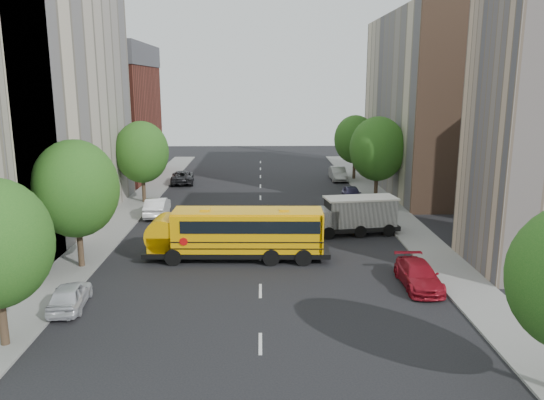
{
  "coord_description": "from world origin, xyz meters",
  "views": [
    {
      "loc": [
        0.06,
        -35.2,
        11.14
      ],
      "look_at": [
        0.85,
        2.0,
        2.88
      ],
      "focal_mm": 35.0,
      "sensor_mm": 36.0,
      "label": 1
    }
  ],
  "objects_px": {
    "parked_car_3": "(418,275)",
    "parked_car_4": "(352,194)",
    "street_tree_2": "(142,152)",
    "parked_car_1": "(157,207)",
    "parked_car_5": "(338,174)",
    "street_tree_5": "(355,139)",
    "school_bus": "(235,231)",
    "street_tree_4": "(378,149)",
    "parked_car_0": "(70,295)",
    "street_tree_1": "(76,189)",
    "safari_truck": "(355,215)",
    "parked_car_2": "(182,177)"
  },
  "relations": [
    {
      "from": "street_tree_2",
      "to": "street_tree_4",
      "type": "relative_size",
      "value": 0.95
    },
    {
      "from": "safari_truck",
      "to": "parked_car_5",
      "type": "distance_m",
      "value": 22.62
    },
    {
      "from": "parked_car_3",
      "to": "street_tree_4",
      "type": "bearing_deg",
      "value": 84.09
    },
    {
      "from": "parked_car_1",
      "to": "parked_car_4",
      "type": "distance_m",
      "value": 18.45
    },
    {
      "from": "street_tree_2",
      "to": "street_tree_4",
      "type": "height_order",
      "value": "street_tree_4"
    },
    {
      "from": "school_bus",
      "to": "parked_car_0",
      "type": "height_order",
      "value": "school_bus"
    },
    {
      "from": "parked_car_1",
      "to": "parked_car_5",
      "type": "relative_size",
      "value": 1.03
    },
    {
      "from": "parked_car_4",
      "to": "parked_car_3",
      "type": "bearing_deg",
      "value": -88.73
    },
    {
      "from": "street_tree_2",
      "to": "parked_car_5",
      "type": "xyz_separation_m",
      "value": [
        20.04,
        11.53,
        -4.05
      ]
    },
    {
      "from": "parked_car_1",
      "to": "parked_car_3",
      "type": "height_order",
      "value": "parked_car_1"
    },
    {
      "from": "parked_car_0",
      "to": "parked_car_3",
      "type": "height_order",
      "value": "parked_car_3"
    },
    {
      "from": "street_tree_2",
      "to": "school_bus",
      "type": "relative_size",
      "value": 0.65
    },
    {
      "from": "parked_car_0",
      "to": "street_tree_4",
      "type": "bearing_deg",
      "value": -135.84
    },
    {
      "from": "parked_car_4",
      "to": "street_tree_4",
      "type": "bearing_deg",
      "value": -10.06
    },
    {
      "from": "street_tree_1",
      "to": "parked_car_2",
      "type": "height_order",
      "value": "street_tree_1"
    },
    {
      "from": "street_tree_5",
      "to": "school_bus",
      "type": "distance_m",
      "value": 31.36
    },
    {
      "from": "parked_car_1",
      "to": "parked_car_4",
      "type": "xyz_separation_m",
      "value": [
        17.6,
        5.52,
        -0.1
      ]
    },
    {
      "from": "street_tree_5",
      "to": "parked_car_1",
      "type": "xyz_separation_m",
      "value": [
        -19.8,
        -17.08,
        -3.9
      ]
    },
    {
      "from": "parked_car_2",
      "to": "parked_car_3",
      "type": "xyz_separation_m",
      "value": [
        17.6,
        -31.44,
        -0.05
      ]
    },
    {
      "from": "parked_car_2",
      "to": "street_tree_5",
      "type": "bearing_deg",
      "value": -179.72
    },
    {
      "from": "parked_car_3",
      "to": "parked_car_1",
      "type": "bearing_deg",
      "value": 136.8
    },
    {
      "from": "street_tree_5",
      "to": "parked_car_3",
      "type": "height_order",
      "value": "street_tree_5"
    },
    {
      "from": "safari_truck",
      "to": "street_tree_5",
      "type": "bearing_deg",
      "value": 71.96
    },
    {
      "from": "safari_truck",
      "to": "parked_car_1",
      "type": "relative_size",
      "value": 1.41
    },
    {
      "from": "street_tree_4",
      "to": "parked_car_1",
      "type": "distance_m",
      "value": 20.88
    },
    {
      "from": "street_tree_1",
      "to": "parked_car_1",
      "type": "bearing_deg",
      "value": 80.34
    },
    {
      "from": "parked_car_1",
      "to": "street_tree_4",
      "type": "bearing_deg",
      "value": -168.03
    },
    {
      "from": "street_tree_5",
      "to": "street_tree_4",
      "type": "bearing_deg",
      "value": -90.0
    },
    {
      "from": "street_tree_5",
      "to": "parked_car_2",
      "type": "bearing_deg",
      "value": -173.9
    },
    {
      "from": "safari_truck",
      "to": "parked_car_2",
      "type": "height_order",
      "value": "safari_truck"
    },
    {
      "from": "parked_car_3",
      "to": "parked_car_4",
      "type": "xyz_separation_m",
      "value": [
        0.0,
        22.0,
        0.01
      ]
    },
    {
      "from": "parked_car_0",
      "to": "parked_car_3",
      "type": "bearing_deg",
      "value": -177.59
    },
    {
      "from": "street_tree_1",
      "to": "street_tree_2",
      "type": "distance_m",
      "value": 18.0
    },
    {
      "from": "parked_car_2",
      "to": "safari_truck",
      "type": "bearing_deg",
      "value": 121.39
    },
    {
      "from": "parked_car_0",
      "to": "parked_car_3",
      "type": "distance_m",
      "value": 18.56
    },
    {
      "from": "street_tree_4",
      "to": "parked_car_2",
      "type": "relative_size",
      "value": 1.53
    },
    {
      "from": "street_tree_5",
      "to": "parked_car_0",
      "type": "distance_m",
      "value": 41.69
    },
    {
      "from": "parked_car_1",
      "to": "parked_car_3",
      "type": "distance_m",
      "value": 24.11
    },
    {
      "from": "street_tree_4",
      "to": "street_tree_2",
      "type": "bearing_deg",
      "value": 180.0
    },
    {
      "from": "street_tree_1",
      "to": "parked_car_4",
      "type": "distance_m",
      "value": 27.39
    },
    {
      "from": "street_tree_2",
      "to": "school_bus",
      "type": "bearing_deg",
      "value": -60.44
    },
    {
      "from": "school_bus",
      "to": "parked_car_3",
      "type": "height_order",
      "value": "school_bus"
    },
    {
      "from": "street_tree_2",
      "to": "parked_car_1",
      "type": "bearing_deg",
      "value": -66.57
    },
    {
      "from": "parked_car_3",
      "to": "parked_car_2",
      "type": "bearing_deg",
      "value": 119.16
    },
    {
      "from": "street_tree_2",
      "to": "street_tree_5",
      "type": "relative_size",
      "value": 1.03
    },
    {
      "from": "street_tree_1",
      "to": "parked_car_4",
      "type": "bearing_deg",
      "value": 42.96
    },
    {
      "from": "safari_truck",
      "to": "parked_car_5",
      "type": "height_order",
      "value": "safari_truck"
    },
    {
      "from": "street_tree_2",
      "to": "parked_car_1",
      "type": "relative_size",
      "value": 1.59
    },
    {
      "from": "street_tree_2",
      "to": "street_tree_4",
      "type": "distance_m",
      "value": 22.0
    },
    {
      "from": "parked_car_1",
      "to": "parked_car_3",
      "type": "relative_size",
      "value": 1.03
    }
  ]
}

